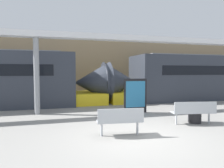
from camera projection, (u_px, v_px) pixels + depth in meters
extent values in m
plane|color=gray|center=(135.00, 137.00, 6.18)|extent=(60.00, 60.00, 0.00)
cube|color=#9E8460|center=(87.00, 66.00, 16.46)|extent=(56.00, 0.20, 5.00)
cone|color=#2D333D|center=(120.00, 82.00, 13.21)|extent=(2.27, 2.63, 2.63)
cube|color=yellow|center=(123.00, 96.00, 13.33)|extent=(2.04, 2.46, 0.70)
cone|color=#2D333D|center=(92.00, 82.00, 12.73)|extent=(2.27, 2.63, 2.63)
cube|color=yellow|center=(89.00, 98.00, 12.73)|extent=(2.04, 2.46, 0.70)
cube|color=#ADB2B7|center=(120.00, 121.00, 6.30)|extent=(1.48, 0.59, 0.04)
cube|color=#ADB2B7|center=(121.00, 115.00, 6.09)|extent=(1.44, 0.19, 0.41)
cylinder|color=#ADB2B7|center=(102.00, 129.00, 6.23)|extent=(0.07, 0.07, 0.43)
cylinder|color=#ADB2B7|center=(137.00, 128.00, 6.41)|extent=(0.07, 0.07, 0.43)
cube|color=#ADB2B7|center=(193.00, 112.00, 7.65)|extent=(1.68, 0.73, 0.04)
cube|color=#ADB2B7|center=(196.00, 107.00, 7.43)|extent=(1.61, 0.33, 0.41)
cylinder|color=#ADB2B7|center=(176.00, 119.00, 7.61)|extent=(0.07, 0.07, 0.43)
cylinder|color=#ADB2B7|center=(209.00, 118.00, 7.71)|extent=(0.07, 0.07, 0.43)
cylinder|color=black|center=(195.00, 113.00, 7.84)|extent=(0.49, 0.49, 0.75)
cylinder|color=black|center=(195.00, 103.00, 7.81)|extent=(0.52, 0.52, 0.06)
cube|color=black|center=(135.00, 96.00, 9.68)|extent=(1.16, 0.06, 1.67)
cube|color=teal|center=(136.00, 94.00, 9.64)|extent=(0.99, 0.01, 1.27)
cylinder|color=gray|center=(37.00, 76.00, 9.33)|extent=(0.26, 0.26, 3.60)
cube|color=silver|center=(36.00, 34.00, 9.21)|extent=(28.00, 0.60, 0.28)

